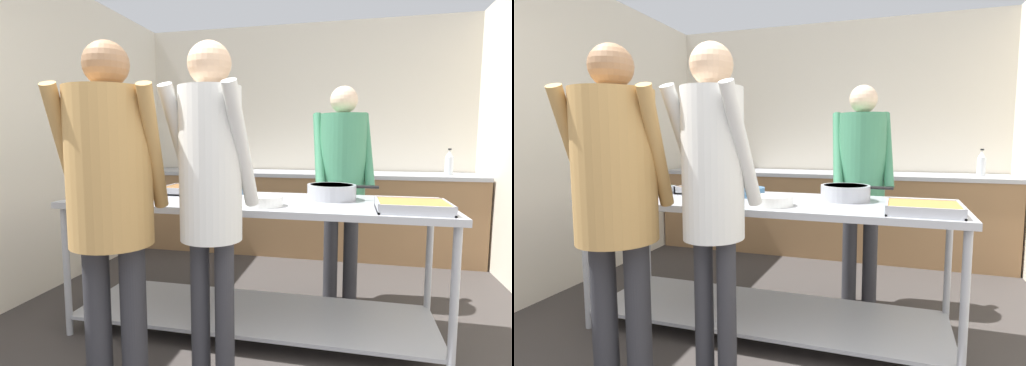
{
  "view_description": "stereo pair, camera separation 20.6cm",
  "coord_description": "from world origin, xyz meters",
  "views": [
    {
      "loc": [
        0.57,
        -0.85,
        1.29
      ],
      "look_at": [
        -0.05,
        1.77,
        0.99
      ],
      "focal_mm": 28.0,
      "sensor_mm": 36.0,
      "label": 1
    },
    {
      "loc": [
        0.77,
        -0.79,
        1.29
      ],
      "look_at": [
        -0.05,
        1.77,
        0.99
      ],
      "focal_mm": 28.0,
      "sensor_mm": 36.0,
      "label": 2
    }
  ],
  "objects": [
    {
      "name": "wall_rear",
      "position": [
        0.0,
        4.04,
        1.32
      ],
      "size": [
        3.96,
        0.06,
        2.65
      ],
      "color": "beige",
      "rests_on": "ground_plane"
    },
    {
      "name": "broccoli_bowl",
      "position": [
        -0.21,
        1.78,
        0.94
      ],
      "size": [
        0.23,
        0.23,
        0.11
      ],
      "color": "#3D668C",
      "rests_on": "serving_counter"
    },
    {
      "name": "serving_counter",
      "position": [
        -0.05,
        1.67,
        0.6
      ],
      "size": [
        2.43,
        0.8,
        0.89
      ],
      "color": "#9EA0A8",
      "rests_on": "ground_plane"
    },
    {
      "name": "cook_behind_counter",
      "position": [
        0.51,
        2.33,
        1.05
      ],
      "size": [
        0.5,
        0.4,
        1.7
      ],
      "color": "#2D2D33",
      "rests_on": "ground_plane"
    },
    {
      "name": "guest_serving_right",
      "position": [
        -0.08,
        0.97,
        1.1
      ],
      "size": [
        0.44,
        0.38,
        1.75
      ],
      "color": "#2D2D33",
      "rests_on": "ground_plane"
    },
    {
      "name": "serving_tray_greens",
      "position": [
        -1.0,
        1.66,
        0.92
      ],
      "size": [
        0.41,
        0.29,
        0.05
      ],
      "color": "#9EA0A8",
      "rests_on": "serving_counter"
    },
    {
      "name": "serving_tray_vegetables",
      "position": [
        -0.56,
        1.87,
        0.92
      ],
      "size": [
        0.4,
        0.32,
        0.05
      ],
      "color": "#9EA0A8",
      "rests_on": "serving_counter"
    },
    {
      "name": "guest_serving_left",
      "position": [
        -0.52,
        0.8,
        1.07
      ],
      "size": [
        0.54,
        0.43,
        1.73
      ],
      "color": "#2D2D33",
      "rests_on": "ground_plane"
    },
    {
      "name": "water_bottle",
      "position": [
        1.58,
        3.69,
        1.05
      ],
      "size": [
        0.08,
        0.08,
        0.27
      ],
      "color": "silver",
      "rests_on": "back_counter"
    },
    {
      "name": "wall_left",
      "position": [
        -1.95,
        2.02,
        1.32
      ],
      "size": [
        0.06,
        4.16,
        2.65
      ],
      "color": "beige",
      "rests_on": "ground_plane"
    },
    {
      "name": "plate_stack",
      "position": [
        0.06,
        1.46,
        0.92
      ],
      "size": [
        0.25,
        0.25,
        0.06
      ],
      "color": "white",
      "rests_on": "serving_counter"
    },
    {
      "name": "serving_tray_roast",
      "position": [
        0.91,
        1.47,
        0.92
      ],
      "size": [
        0.38,
        0.33,
        0.05
      ],
      "color": "#9EA0A8",
      "rests_on": "serving_counter"
    },
    {
      "name": "sauce_pan",
      "position": [
        0.46,
        1.8,
        0.95
      ],
      "size": [
        0.46,
        0.32,
        0.1
      ],
      "color": "#9EA0A8",
      "rests_on": "serving_counter"
    },
    {
      "name": "back_counter",
      "position": [
        -0.0,
        3.67,
        0.46
      ],
      "size": [
        3.8,
        0.65,
        0.92
      ],
      "color": "olive",
      "rests_on": "ground_plane"
    }
  ]
}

